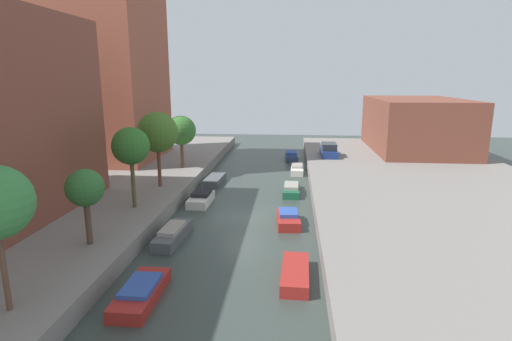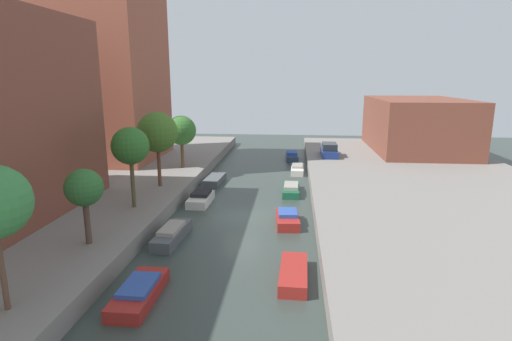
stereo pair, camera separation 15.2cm
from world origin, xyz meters
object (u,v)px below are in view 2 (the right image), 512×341
at_px(parked_car, 329,151).
at_px(moored_boat_right_5, 292,156).
at_px(moored_boat_left_1, 139,292).
at_px(moored_boat_right_4, 297,169).
at_px(moored_boat_right_1, 294,274).
at_px(apartment_tower_far, 105,57).
at_px(moored_boat_left_3, 201,199).
at_px(moored_boat_right_2, 288,219).
at_px(moored_boat_left_4, 215,180).
at_px(low_block_right, 417,125).
at_px(street_tree_2, 130,146).
at_px(street_tree_3, 157,132).
at_px(moored_boat_left_2, 172,234).
at_px(street_tree_1, 84,189).
at_px(moored_boat_right_3, 291,189).
at_px(street_tree_4, 181,131).

bearing_deg(parked_car, moored_boat_right_5, 148.99).
height_order(moored_boat_left_1, moored_boat_right_4, moored_boat_right_4).
bearing_deg(moored_boat_right_1, apartment_tower_far, 129.57).
height_order(moored_boat_left_3, moored_boat_right_2, moored_boat_left_3).
relative_size(moored_boat_left_4, moored_boat_right_2, 1.18).
height_order(low_block_right, moored_boat_right_4, low_block_right).
bearing_deg(moored_boat_right_1, street_tree_2, 145.62).
bearing_deg(street_tree_2, moored_boat_right_4, 54.35).
bearing_deg(moored_boat_left_3, street_tree_3, 161.14).
distance_m(moored_boat_left_4, moored_boat_right_1, 19.36).
xyz_separation_m(parked_car, moored_boat_left_2, (-11.07, -22.84, -1.20)).
distance_m(low_block_right, street_tree_1, 39.73).
bearing_deg(moored_boat_right_3, moored_boat_left_4, 158.66).
relative_size(street_tree_3, moored_boat_right_1, 1.58).
height_order(street_tree_1, moored_boat_right_4, street_tree_1).
height_order(apartment_tower_far, moored_boat_right_1, apartment_tower_far).
height_order(low_block_right, moored_boat_right_3, low_block_right).
distance_m(street_tree_1, moored_boat_left_4, 17.54).
height_order(parked_car, moored_boat_right_4, parked_car).
height_order(street_tree_3, moored_boat_left_1, street_tree_3).
bearing_deg(moored_boat_left_2, moored_boat_left_4, 90.28).
distance_m(street_tree_4, moored_boat_right_3, 12.24).
distance_m(moored_boat_right_1, moored_boat_right_3, 15.15).
xyz_separation_m(low_block_right, moored_boat_left_1, (-21.11, -34.33, -3.69)).
xyz_separation_m(street_tree_3, moored_boat_right_3, (10.54, 2.32, -4.97)).
bearing_deg(moored_boat_right_1, street_tree_3, 130.09).
bearing_deg(moored_boat_right_4, moored_boat_left_4, -147.00).
relative_size(apartment_tower_far, street_tree_1, 5.25).
relative_size(moored_boat_left_3, moored_boat_right_3, 0.85).
xyz_separation_m(low_block_right, moored_boat_right_3, (-14.61, -16.73, -3.68)).
relative_size(low_block_right, moored_boat_left_3, 4.64).
relative_size(street_tree_4, moored_boat_right_1, 1.33).
height_order(apartment_tower_far, street_tree_2, apartment_tower_far).
xyz_separation_m(moored_boat_left_3, moored_boat_right_4, (7.51, 11.27, -0.04)).
height_order(street_tree_2, moored_boat_left_3, street_tree_2).
distance_m(street_tree_4, moored_boat_left_1, 22.93).
relative_size(moored_boat_right_2, moored_boat_right_4, 0.83).
bearing_deg(street_tree_1, street_tree_4, 90.00).
bearing_deg(moored_boat_right_1, moored_boat_left_2, 149.91).
relative_size(moored_boat_right_2, moored_boat_right_3, 0.79).
relative_size(apartment_tower_far, moored_boat_right_2, 6.64).
xyz_separation_m(street_tree_4, moored_boat_left_1, (4.04, -22.17, -4.24)).
bearing_deg(moored_boat_right_2, moored_boat_left_1, -122.19).
bearing_deg(street_tree_2, moored_boat_left_2, -41.98).
xyz_separation_m(moored_boat_left_4, moored_boat_right_5, (7.02, 11.62, 0.12)).
bearing_deg(parked_car, street_tree_1, -119.39).
bearing_deg(moored_boat_left_2, moored_boat_right_5, 74.65).
xyz_separation_m(street_tree_3, moored_boat_left_4, (3.47, 5.08, -5.03)).
height_order(moored_boat_left_3, moored_boat_right_4, moored_boat_left_3).
xyz_separation_m(apartment_tower_far, parked_car, (23.46, 3.28, -9.97)).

